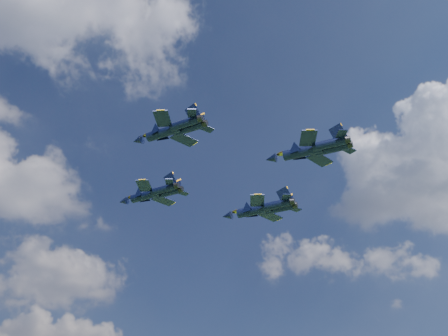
% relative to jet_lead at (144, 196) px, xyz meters
% --- Properties ---
extents(jet_lead, '(12.55, 14.67, 3.74)m').
position_rel_jet_lead_xyz_m(jet_lead, '(0.00, 0.00, 0.00)').
color(jet_lead, black).
extents(jet_left, '(12.15, 14.25, 3.62)m').
position_rel_jet_lead_xyz_m(jet_left, '(-4.09, -21.87, 0.63)').
color(jet_left, black).
extents(jet_right, '(14.89, 16.33, 4.26)m').
position_rel_jet_lead_xyz_m(jet_right, '(23.51, -2.42, 0.55)').
color(jet_right, black).
extents(jet_slot, '(14.00, 15.13, 3.97)m').
position_rel_jet_lead_xyz_m(jet_slot, '(20.14, -27.32, 0.18)').
color(jet_slot, black).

